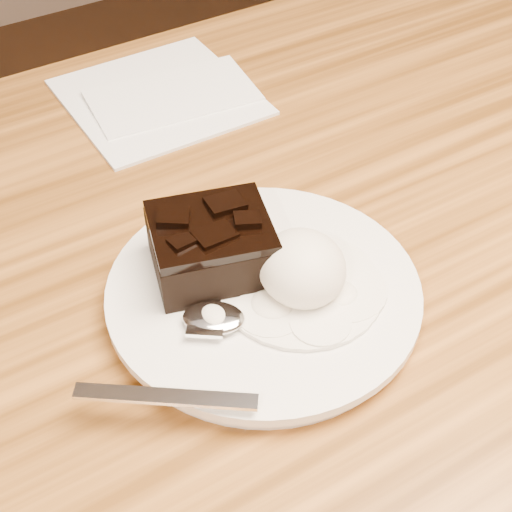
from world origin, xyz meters
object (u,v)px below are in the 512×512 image
plate (263,296)px  napkin (159,96)px  brownie (212,250)px  spoon (214,320)px  dining_table (343,505)px  ice_cream_scoop (302,268)px

plate → napkin: size_ratio=1.32×
brownie → napkin: size_ratio=0.48×
spoon → napkin: 0.31m
brownie → napkin: brownie is taller
dining_table → spoon: 0.42m
napkin → brownie: bearing=-107.8°
dining_table → spoon: bearing=-177.6°
plate → napkin: 0.28m
dining_table → napkin: 0.48m
brownie → spoon: 0.05m
plate → ice_cream_scoop: size_ratio=3.50×
napkin → ice_cream_scoop: bearing=-97.0°
dining_table → ice_cream_scoop: size_ratio=19.15×
ice_cream_scoop → napkin: ice_cream_scoop is taller
brownie → ice_cream_scoop: 0.06m
plate → brownie: (-0.02, 0.03, 0.03)m
ice_cream_scoop → spoon: size_ratio=0.38×
dining_table → ice_cream_scoop: 0.42m
dining_table → ice_cream_scoop: (-0.08, -0.01, 0.41)m
spoon → brownie: bearing=7.8°
dining_table → ice_cream_scoop: ice_cream_scoop is taller
plate → napkin: plate is taller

